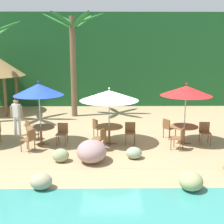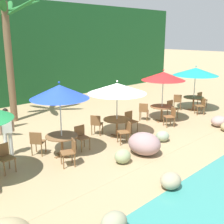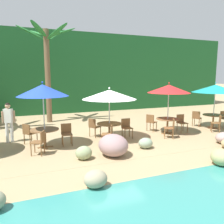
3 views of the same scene
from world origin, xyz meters
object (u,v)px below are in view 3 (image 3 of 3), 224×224
Objects in this scene: umbrella_red at (169,89)px; chair_teal_inland at (196,117)px; dining_table_blue at (45,132)px; dining_table_teal at (213,117)px; chair_blue_inland at (29,132)px; dining_table_white at (109,126)px; chair_blue_seaward at (67,133)px; chair_white_left at (109,133)px; chair_red_seaward at (181,122)px; chair_teal_left at (218,122)px; umbrella_white at (109,95)px; palm_tree_second at (47,57)px; chair_red_inland at (151,121)px; umbrella_blue at (43,90)px; umbrella_teal at (215,89)px; chair_white_seaward at (127,127)px; waiter_in_white at (9,120)px; chair_white_inland at (94,126)px; chair_red_left at (171,127)px; chair_blue_left at (40,141)px; dining_table_red at (168,121)px.

umbrella_red is 3.01m from chair_teal_inland.
dining_table_blue and dining_table_teal have the same top height.
chair_blue_inland reaches higher than dining_table_white.
chair_blue_seaward and chair_white_left have the same top height.
chair_teal_left is (1.62, -0.74, 0.00)m from chair_red_seaward.
palm_tree_second is (-1.94, 5.04, 1.86)m from umbrella_white.
chair_blue_seaward is at bearing -170.64° from chair_red_inland.
umbrella_blue is 2.98× the size of chair_blue_inland.
chair_white_seaward is at bearing 179.65° from umbrella_teal.
chair_white_inland is at bearing -7.94° from waiter_in_white.
chair_teal_inland is at bearing -3.06° from waiter_in_white.
chair_white_seaward is 1.00× the size of chair_white_inland.
dining_table_blue is 1.26× the size of chair_blue_seaward.
umbrella_teal is (3.30, 0.79, 1.62)m from chair_red_left.
palm_tree_second is (-7.92, 5.03, 3.24)m from dining_table_teal.
dining_table_white is at bearing -179.69° from chair_red_seaward.
umbrella_white is at bearing -179.91° from dining_table_teal.
umbrella_teal reaches higher than chair_red_left.
chair_red_seaward is at bearing 0.81° from dining_table_blue.
chair_blue_left is 1.00× the size of chair_red_inland.
chair_white_seaward is 0.51× the size of waiter_in_white.
umbrella_teal is at bearing 7.26° from chair_white_left.
chair_blue_left is at bearing -178.82° from chair_teal_left.
umbrella_white is (3.32, -0.56, 1.49)m from chair_blue_inland.
dining_table_teal is at bearing 0.09° from dining_table_white.
chair_white_left is (2.42, -0.72, -0.10)m from dining_table_blue.
chair_white_seaward is at bearing 13.60° from chair_blue_left.
umbrella_white is at bearing 172.62° from chair_teal_left.
chair_blue_seaward reaches higher than dining_table_white.
umbrella_blue reaches higher than dining_table_blue.
waiter_in_white is (-9.50, 0.51, 0.47)m from chair_teal_inland.
chair_red_left is 2.84m from chair_teal_left.
umbrella_white is 1.71m from chair_white_inland.
chair_red_inland is 3.30m from chair_teal_left.
chair_white_seaward is 1.00× the size of chair_red_left.
chair_teal_inland is (2.41, 0.69, -1.67)m from umbrella_red.
umbrella_white is 3.34m from dining_table_red.
chair_blue_left reaches higher than dining_table_blue.
chair_white_inland is (1.39, 0.75, 0.00)m from chair_blue_seaward.
chair_blue_left is at bearing -174.27° from umbrella_teal.
dining_table_red is at bearing 64.95° from chair_red_left.
chair_white_seaward is 0.15× the size of palm_tree_second.
palm_tree_second reaches higher than chair_white_seaward.
umbrella_blue reaches higher than chair_red_left.
umbrella_teal reaches higher than chair_blue_inland.
dining_table_red and dining_table_teal have the same top height.
umbrella_teal is at bearing 0.09° from umbrella_white.
dining_table_blue is 1.26× the size of chair_white_left.
umbrella_white reaches higher than chair_red_left.
chair_red_seaward is 0.79× the size of dining_table_teal.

